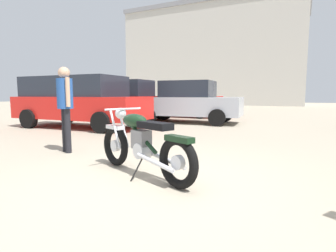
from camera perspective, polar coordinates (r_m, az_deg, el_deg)
ground_plane at (r=3.57m, az=-2.18°, el=-11.89°), size 80.00×80.00×0.00m
vintage_motorcycle at (r=3.83m, az=-5.57°, el=-3.68°), size 1.90×1.04×0.94m
bystander at (r=5.67m, az=-20.74°, el=5.03°), size 0.40×0.30×1.66m
red_hatchback_near at (r=12.69m, az=-8.47°, el=5.55°), size 4.01×2.05×1.78m
white_estate_far at (r=11.03m, az=4.20°, el=5.04°), size 4.21×1.94×1.67m
dark_sedan_left at (r=9.89m, az=-18.25°, el=5.15°), size 4.77×2.12×1.74m
blue_hatchback_right at (r=14.01m, az=3.28°, el=5.70°), size 3.93×1.89×1.78m
industrial_building at (r=36.00m, az=10.34°, el=13.93°), size 21.55×12.97×20.77m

